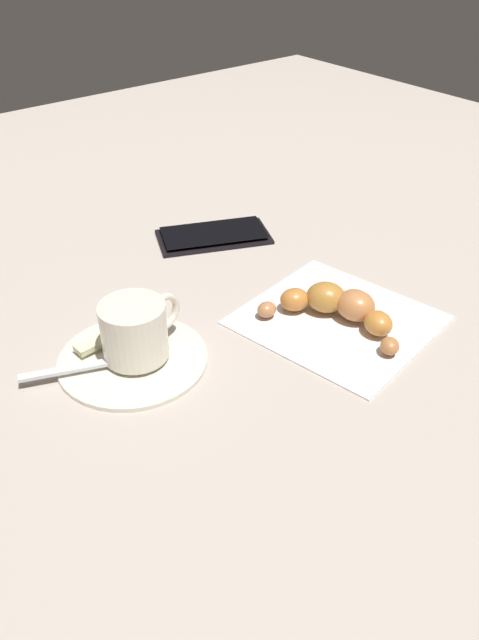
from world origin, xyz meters
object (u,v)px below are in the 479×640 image
Objects in this scene: teaspoon at (120,359)px; napkin at (337,319)px; espresso_cup at (136,330)px; croissant at (338,306)px; saucer at (133,358)px; sugar_packet at (102,339)px; cell_phone at (214,235)px.

teaspoon reaches higher than napkin.
croissant is (0.20, -0.07, -0.02)m from espresso_cup.
espresso_cup is at bearing -29.40° from saucer.
espresso_cup reaches higher than napkin.
sugar_packet reaches higher than saucer.
cell_phone is (0.01, 0.23, -0.01)m from croissant.
saucer is 0.22m from napkin.
espresso_cup reaches higher than teaspoon.
sugar_packet is (0.00, 0.04, 0.00)m from teaspoon.
saucer is at bearing 159.81° from croissant.
sugar_packet is at bearing 153.13° from croissant.
napkin is (0.21, -0.08, -0.00)m from saucer.
croissant reaches higher than saucer.
napkin is at bearing -20.50° from saucer.
espresso_cup is (0.01, -0.00, 0.03)m from saucer.
cell_phone is at bearing 34.63° from teaspoon.
saucer is at bearing 159.50° from napkin.
croissant is at bearing -18.22° from teaspoon.
espresso_cup is 0.05m from sugar_packet.
croissant is (0.22, -0.07, 0.01)m from teaspoon.
cell_phone is (0.22, 0.16, 0.00)m from saucer.
cell_phone is at bearing 87.65° from napkin.
cell_phone is (0.01, 0.23, 0.00)m from napkin.
espresso_cup is 0.66× the size of teaspoon.
saucer is 0.22m from croissant.
cell_phone is (0.23, 0.12, -0.01)m from sugar_packet.
teaspoon is 0.28m from cell_phone.
croissant is 0.23m from cell_phone.
napkin is at bearing -112.14° from croissant.
espresso_cup is at bearing 159.75° from napkin.
sugar_packet is 0.35× the size of cell_phone.
sugar_packet is 0.25m from napkin.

